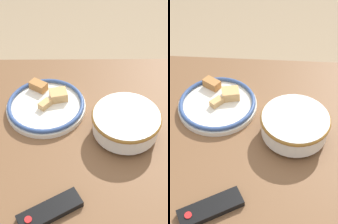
# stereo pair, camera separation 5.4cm
# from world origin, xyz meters

# --- Properties ---
(dining_table) EXTENTS (1.19, 0.81, 0.73)m
(dining_table) POSITION_xyz_m (0.00, 0.00, 0.64)
(dining_table) COLOR brown
(dining_table) RESTS_ON ground_plane
(noodle_bowl) EXTENTS (0.22, 0.22, 0.08)m
(noodle_bowl) POSITION_xyz_m (-0.09, 0.00, 0.78)
(noodle_bowl) COLOR silver
(noodle_bowl) RESTS_ON dining_table
(food_plate) EXTENTS (0.27, 0.27, 0.05)m
(food_plate) POSITION_xyz_m (0.17, -0.11, 0.75)
(food_plate) COLOR silver
(food_plate) RESTS_ON dining_table
(tv_remote) EXTENTS (0.17, 0.13, 0.02)m
(tv_remote) POSITION_xyz_m (0.13, 0.28, 0.74)
(tv_remote) COLOR black
(tv_remote) RESTS_ON dining_table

